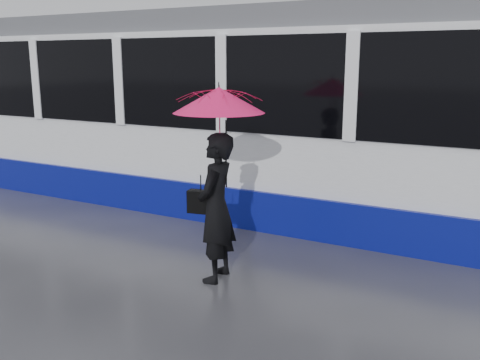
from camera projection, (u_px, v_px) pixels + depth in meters
The scene contains 6 objects.
ground at pixel (213, 256), 7.11m from camera, with size 90.00×90.00×0.00m, color #2F2F35.
rails at pixel (289, 211), 9.24m from camera, with size 34.00×1.51×0.02m.
tram at pixel (407, 123), 7.99m from camera, with size 26.00×2.56×3.35m.
woman at pixel (216, 208), 6.19m from camera, with size 0.64×0.42×1.75m, color black.
umbrella at pixel (219, 118), 5.94m from camera, with size 1.19×1.19×1.18m.
handbag at pixel (201, 202), 6.30m from camera, with size 0.33×0.19×0.45m.
Camera 1 is at (3.57, -5.71, 2.54)m, focal length 40.00 mm.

